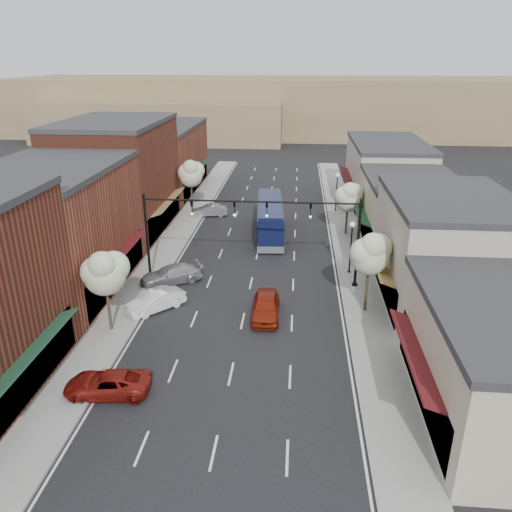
% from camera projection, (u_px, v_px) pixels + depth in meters
% --- Properties ---
extents(ground, '(160.00, 160.00, 0.00)m').
position_uv_depth(ground, '(239.00, 337.00, 31.58)').
color(ground, black).
rests_on(ground, ground).
extents(sidewalk_left, '(2.80, 73.00, 0.15)m').
position_uv_depth(sidewalk_left, '(176.00, 235.00, 49.31)').
color(sidewalk_left, gray).
rests_on(sidewalk_left, ground).
extents(sidewalk_right, '(2.80, 73.00, 0.15)m').
position_uv_depth(sidewalk_right, '(348.00, 240.00, 48.00)').
color(sidewalk_right, gray).
rests_on(sidewalk_right, ground).
extents(curb_left, '(0.25, 73.00, 0.17)m').
position_uv_depth(curb_left, '(190.00, 235.00, 49.20)').
color(curb_left, gray).
rests_on(curb_left, ground).
extents(curb_right, '(0.25, 73.00, 0.17)m').
position_uv_depth(curb_right, '(333.00, 239.00, 48.11)').
color(curb_right, gray).
rests_on(curb_right, ground).
extents(bldg_left_midnear, '(10.14, 14.10, 9.40)m').
position_uv_depth(bldg_left_midnear, '(55.00, 230.00, 36.49)').
color(bldg_left_midnear, brown).
rests_on(bldg_left_midnear, ground).
extents(bldg_left_midfar, '(10.14, 14.10, 10.90)m').
position_uv_depth(bldg_left_midfar, '(118.00, 177.00, 49.15)').
color(bldg_left_midfar, maroon).
rests_on(bldg_left_midfar, ground).
extents(bldg_left_far, '(10.14, 18.10, 8.40)m').
position_uv_depth(bldg_left_far, '(161.00, 159.00, 64.41)').
color(bldg_left_far, brown).
rests_on(bldg_left_far, ground).
extents(bldg_right_near, '(9.14, 12.10, 5.90)m').
position_uv_depth(bldg_right_near, '(508.00, 361.00, 23.88)').
color(bldg_right_near, '#B3A78F').
rests_on(bldg_right_near, ground).
extents(bldg_right_midnear, '(9.14, 12.10, 7.90)m').
position_uv_depth(bldg_right_midnear, '(445.00, 251.00, 34.60)').
color(bldg_right_midnear, '#B1A697').
rests_on(bldg_right_midnear, ground).
extents(bldg_right_midfar, '(9.14, 12.10, 6.40)m').
position_uv_depth(bldg_right_midfar, '(409.00, 212.00, 45.98)').
color(bldg_right_midfar, '#B3A78F').
rests_on(bldg_right_midfar, ground).
extents(bldg_right_far, '(9.14, 16.10, 7.40)m').
position_uv_depth(bldg_right_far, '(385.00, 173.00, 58.73)').
color(bldg_right_far, '#B1A697').
rests_on(bldg_right_far, ground).
extents(hill_far, '(120.00, 30.00, 12.00)m').
position_uv_depth(hill_far, '(285.00, 106.00, 112.53)').
color(hill_far, '#7A6647').
rests_on(hill_far, ground).
extents(hill_near, '(50.00, 20.00, 8.00)m').
position_uv_depth(hill_near, '(163.00, 120.00, 104.12)').
color(hill_near, '#7A6647').
rests_on(hill_near, ground).
extents(signal_mast_right, '(8.22, 0.46, 7.00)m').
position_uv_depth(signal_mast_right, '(326.00, 229.00, 36.81)').
color(signal_mast_right, black).
rests_on(signal_mast_right, ground).
extents(signal_mast_left, '(8.22, 0.46, 7.00)m').
position_uv_depth(signal_mast_left, '(177.00, 225.00, 37.68)').
color(signal_mast_left, black).
rests_on(signal_mast_left, ground).
extents(tree_right_near, '(2.85, 2.65, 5.95)m').
position_uv_depth(tree_right_near, '(371.00, 253.00, 32.92)').
color(tree_right_near, '#47382B').
rests_on(tree_right_near, ground).
extents(tree_right_far, '(2.85, 2.65, 5.43)m').
position_uv_depth(tree_right_far, '(349.00, 196.00, 47.88)').
color(tree_right_far, '#47382B').
rests_on(tree_right_far, ground).
extents(tree_left_near, '(2.85, 2.65, 5.69)m').
position_uv_depth(tree_left_near, '(105.00, 272.00, 30.59)').
color(tree_left_near, '#47382B').
rests_on(tree_left_near, ground).
extents(tree_left_far, '(2.85, 2.65, 6.13)m').
position_uv_depth(tree_left_far, '(191.00, 173.00, 54.48)').
color(tree_left_far, '#47382B').
rests_on(tree_left_far, ground).
extents(lamp_post_near, '(0.44, 0.44, 4.44)m').
position_uv_depth(lamp_post_near, '(351.00, 239.00, 39.56)').
color(lamp_post_near, black).
rests_on(lamp_post_near, ground).
extents(lamp_post_far, '(0.44, 0.44, 4.44)m').
position_uv_depth(lamp_post_far, '(337.00, 186.00, 55.74)').
color(lamp_post_far, black).
rests_on(lamp_post_far, ground).
extents(coach_bus, '(3.18, 11.17, 3.37)m').
position_uv_depth(coach_bus, '(270.00, 218.00, 48.85)').
color(coach_bus, '#0D1336').
rests_on(coach_bus, ground).
extents(red_hatchback, '(1.91, 4.60, 1.56)m').
position_uv_depth(red_hatchback, '(266.00, 306.00, 33.70)').
color(red_hatchback, maroon).
rests_on(red_hatchback, ground).
extents(parked_car_a, '(4.63, 2.45, 1.24)m').
position_uv_depth(parked_car_a, '(107.00, 384.00, 26.03)').
color(parked_car_a, maroon).
rests_on(parked_car_a, ground).
extents(parked_car_b, '(3.99, 4.06, 1.39)m').
position_uv_depth(parked_car_b, '(156.00, 301.00, 34.65)').
color(parked_car_b, white).
rests_on(parked_car_b, ground).
extents(parked_car_c, '(5.16, 3.94, 1.39)m').
position_uv_depth(parked_car_c, '(171.00, 274.00, 38.83)').
color(parked_car_c, '#A09FA5').
rests_on(parked_car_c, ground).
extents(parked_car_e, '(4.08, 2.15, 1.28)m').
position_uv_depth(parked_car_e, '(209.00, 210.00, 55.05)').
color(parked_car_e, gray).
rests_on(parked_car_e, ground).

